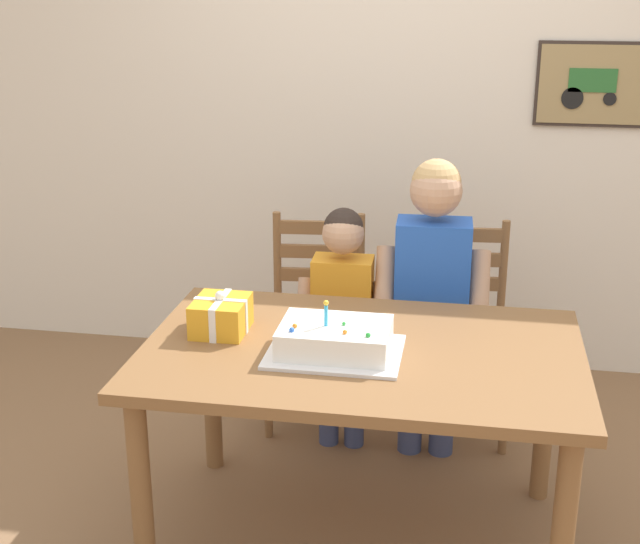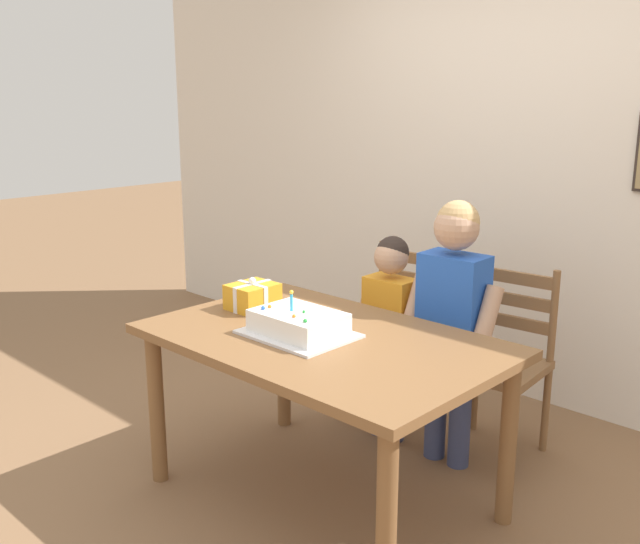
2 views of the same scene
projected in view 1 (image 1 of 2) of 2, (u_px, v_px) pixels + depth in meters
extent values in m
plane|color=#846042|center=(359.00, 538.00, 3.21)|extent=(20.00, 20.00, 0.00)
cube|color=silver|center=(407.00, 110.00, 4.32)|extent=(6.40, 0.08, 2.60)
cube|color=#332823|center=(592.00, 84.00, 4.09)|extent=(0.51, 0.02, 0.39)
cube|color=#9E8456|center=(592.00, 85.00, 4.08)|extent=(0.48, 0.01, 0.36)
cube|color=#28662D|center=(593.00, 80.00, 4.07)|extent=(0.22, 0.01, 0.11)
cylinder|color=black|center=(572.00, 98.00, 4.11)|extent=(0.10, 0.01, 0.10)
cylinder|color=black|center=(610.00, 99.00, 4.08)|extent=(0.06, 0.01, 0.06)
cube|color=brown|center=(362.00, 353.00, 2.97)|extent=(1.47, 0.95, 0.04)
cylinder|color=brown|center=(141.00, 496.00, 2.83)|extent=(0.07, 0.07, 0.71)
cylinder|color=brown|center=(562.00, 539.00, 2.62)|extent=(0.07, 0.07, 0.71)
cylinder|color=brown|center=(212.00, 387.00, 3.56)|extent=(0.07, 0.07, 0.71)
cylinder|color=brown|center=(545.00, 414.00, 3.35)|extent=(0.07, 0.07, 0.71)
cube|color=silver|center=(335.00, 352.00, 2.92)|extent=(0.44, 0.34, 0.01)
cube|color=white|center=(335.00, 338.00, 2.90)|extent=(0.36, 0.26, 0.09)
cylinder|color=#33ADE5|center=(326.00, 316.00, 2.87)|extent=(0.01, 0.01, 0.07)
sphere|color=yellow|center=(326.00, 303.00, 2.85)|extent=(0.02, 0.02, 0.02)
sphere|color=orange|center=(345.00, 332.00, 2.81)|extent=(0.01, 0.01, 0.01)
sphere|color=green|center=(344.00, 324.00, 2.88)|extent=(0.01, 0.01, 0.01)
sphere|color=green|center=(368.00, 335.00, 2.79)|extent=(0.02, 0.02, 0.02)
sphere|color=blue|center=(292.00, 330.00, 2.83)|extent=(0.02, 0.02, 0.02)
sphere|color=orange|center=(295.00, 326.00, 2.86)|extent=(0.02, 0.02, 0.02)
cube|color=gold|center=(221.00, 316.00, 3.08)|extent=(0.18, 0.21, 0.12)
cube|color=white|center=(221.00, 316.00, 3.08)|extent=(0.19, 0.02, 0.12)
cube|color=white|center=(221.00, 316.00, 3.08)|extent=(0.02, 0.21, 0.12)
sphere|color=white|center=(220.00, 296.00, 3.05)|extent=(0.04, 0.04, 0.04)
cube|color=brown|center=(315.00, 327.00, 3.92)|extent=(0.46, 0.46, 0.04)
cylinder|color=brown|center=(356.00, 395.00, 3.80)|extent=(0.04, 0.04, 0.43)
cylinder|color=brown|center=(268.00, 392.00, 3.83)|extent=(0.04, 0.04, 0.43)
cylinder|color=brown|center=(359.00, 359.00, 4.16)|extent=(0.04, 0.04, 0.43)
cylinder|color=brown|center=(279.00, 356.00, 4.19)|extent=(0.04, 0.04, 0.43)
cylinder|color=brown|center=(361.00, 262.00, 4.00)|extent=(0.04, 0.04, 0.45)
cylinder|color=brown|center=(277.00, 260.00, 4.03)|extent=(0.04, 0.04, 0.45)
cube|color=brown|center=(319.00, 275.00, 4.04)|extent=(0.36, 0.06, 0.06)
cube|color=brown|center=(319.00, 251.00, 4.00)|extent=(0.36, 0.06, 0.06)
cube|color=brown|center=(319.00, 228.00, 3.97)|extent=(0.36, 0.06, 0.06)
cube|color=brown|center=(459.00, 336.00, 3.82)|extent=(0.45, 0.45, 0.04)
cylinder|color=brown|center=(505.00, 408.00, 3.70)|extent=(0.04, 0.04, 0.43)
cylinder|color=brown|center=(414.00, 404.00, 3.73)|extent=(0.04, 0.04, 0.43)
cylinder|color=brown|center=(496.00, 369.00, 4.05)|extent=(0.04, 0.04, 0.43)
cylinder|color=brown|center=(413.00, 366.00, 4.09)|extent=(0.04, 0.04, 0.43)
cylinder|color=brown|center=(503.00, 270.00, 3.90)|extent=(0.04, 0.04, 0.45)
cylinder|color=brown|center=(417.00, 267.00, 3.93)|extent=(0.04, 0.04, 0.45)
cube|color=brown|center=(459.00, 283.00, 3.94)|extent=(0.36, 0.05, 0.06)
cube|color=brown|center=(460.00, 259.00, 3.90)|extent=(0.36, 0.05, 0.06)
cube|color=brown|center=(462.00, 235.00, 3.86)|extent=(0.36, 0.05, 0.06)
cylinder|color=#38426B|center=(443.00, 402.00, 3.70)|extent=(0.10, 0.10, 0.48)
cylinder|color=#38426B|center=(411.00, 400.00, 3.72)|extent=(0.10, 0.10, 0.48)
cube|color=blue|center=(432.00, 286.00, 3.54)|extent=(0.30, 0.19, 0.54)
cylinder|color=tan|center=(479.00, 296.00, 3.49)|extent=(0.09, 0.23, 0.36)
cylinder|color=tan|center=(385.00, 292.00, 3.54)|extent=(0.09, 0.23, 0.36)
sphere|color=tan|center=(436.00, 191.00, 3.41)|extent=(0.20, 0.20, 0.20)
sphere|color=tan|center=(436.00, 184.00, 3.41)|extent=(0.19, 0.19, 0.19)
cylinder|color=#38426B|center=(354.00, 403.00, 3.77)|extent=(0.08, 0.08, 0.39)
cylinder|color=#38426B|center=(329.00, 401.00, 3.79)|extent=(0.08, 0.08, 0.39)
cube|color=orange|center=(342.00, 310.00, 3.64)|extent=(0.25, 0.16, 0.45)
cylinder|color=tan|center=(379.00, 318.00, 3.60)|extent=(0.07, 0.19, 0.30)
cylinder|color=tan|center=(304.00, 314.00, 3.64)|extent=(0.07, 0.19, 0.30)
sphere|color=tan|center=(343.00, 233.00, 3.53)|extent=(0.17, 0.17, 0.17)
sphere|color=#2D231E|center=(344.00, 228.00, 3.54)|extent=(0.16, 0.16, 0.16)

